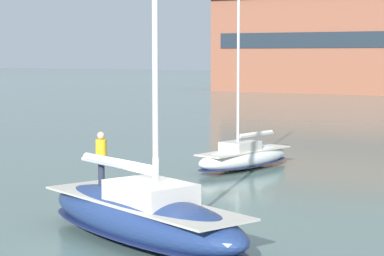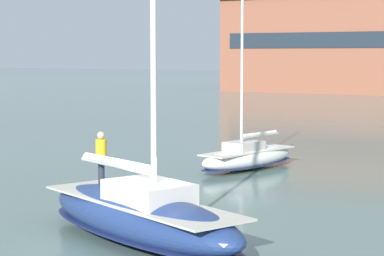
% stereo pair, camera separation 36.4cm
% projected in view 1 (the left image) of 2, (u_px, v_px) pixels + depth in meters
% --- Properties ---
extents(ground_plane, '(400.00, 400.00, 0.00)m').
position_uv_depth(ground_plane, '(142.00, 242.00, 21.19)').
color(ground_plane, slate).
extents(waterfront_building, '(33.35, 15.44, 13.71)m').
position_uv_depth(waterfront_building, '(336.00, 43.00, 104.99)').
color(waterfront_building, brown).
rests_on(waterfront_building, ground).
extents(sailboat_main, '(8.90, 5.56, 11.87)m').
position_uv_depth(sailboat_main, '(142.00, 214.00, 21.10)').
color(sailboat_main, navy).
rests_on(sailboat_main, ground).
extents(sailboat_moored_near_marina, '(3.12, 6.49, 8.62)m').
position_uv_depth(sailboat_moored_near_marina, '(244.00, 156.00, 34.66)').
color(sailboat_moored_near_marina, white).
rests_on(sailboat_moored_near_marina, ground).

